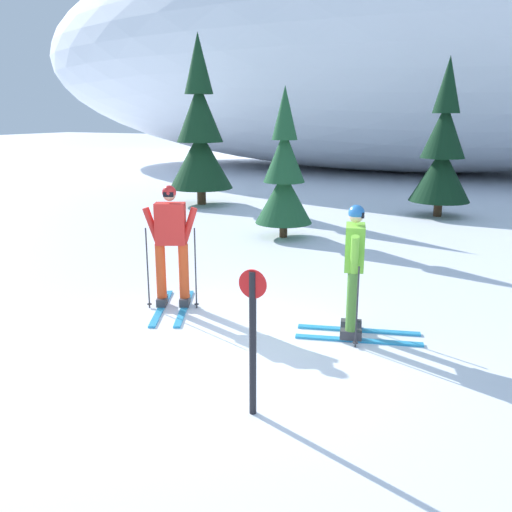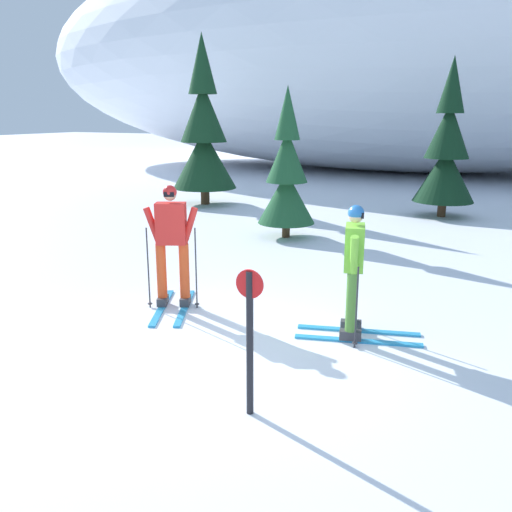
{
  "view_description": "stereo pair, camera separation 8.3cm",
  "coord_description": "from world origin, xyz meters",
  "px_view_note": "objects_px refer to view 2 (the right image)",
  "views": [
    {
      "loc": [
        2.79,
        -5.42,
        2.88
      ],
      "look_at": [
        -0.34,
        1.21,
        0.95
      ],
      "focal_mm": 38.35,
      "sensor_mm": 36.0,
      "label": 1
    },
    {
      "loc": [
        2.87,
        -5.38,
        2.88
      ],
      "look_at": [
        -0.34,
        1.21,
        0.95
      ],
      "focal_mm": 38.35,
      "sensor_mm": 36.0,
      "label": 2
    }
  ],
  "objects_px": {
    "pine_tree_center": "(447,152)",
    "trail_marker_post": "(250,334)",
    "pine_tree_center_left": "(287,176)",
    "skier_red_jacket": "(172,243)",
    "skier_lime_jacket": "(354,269)",
    "pine_tree_far_left": "(204,135)"
  },
  "relations": [
    {
      "from": "pine_tree_center",
      "to": "trail_marker_post",
      "type": "height_order",
      "value": "pine_tree_center"
    },
    {
      "from": "pine_tree_center_left",
      "to": "pine_tree_center",
      "type": "height_order",
      "value": "pine_tree_center"
    },
    {
      "from": "skier_red_jacket",
      "to": "skier_lime_jacket",
      "type": "distance_m",
      "value": 2.77
    },
    {
      "from": "pine_tree_far_left",
      "to": "pine_tree_center",
      "type": "xyz_separation_m",
      "value": [
        7.22,
        1.05,
        -0.37
      ]
    },
    {
      "from": "trail_marker_post",
      "to": "skier_lime_jacket",
      "type": "bearing_deg",
      "value": 81.36
    },
    {
      "from": "skier_lime_jacket",
      "to": "pine_tree_center_left",
      "type": "bearing_deg",
      "value": 121.17
    },
    {
      "from": "pine_tree_center_left",
      "to": "skier_red_jacket",
      "type": "bearing_deg",
      "value": -86.25
    },
    {
      "from": "skier_red_jacket",
      "to": "skier_lime_jacket",
      "type": "xyz_separation_m",
      "value": [
        2.77,
        0.06,
        -0.06
      ]
    },
    {
      "from": "pine_tree_far_left",
      "to": "skier_red_jacket",
      "type": "bearing_deg",
      "value": -61.74
    },
    {
      "from": "skier_red_jacket",
      "to": "pine_tree_center",
      "type": "bearing_deg",
      "value": 74.74
    },
    {
      "from": "pine_tree_far_left",
      "to": "trail_marker_post",
      "type": "distance_m",
      "value": 12.95
    },
    {
      "from": "trail_marker_post",
      "to": "pine_tree_far_left",
      "type": "bearing_deg",
      "value": 123.03
    },
    {
      "from": "skier_red_jacket",
      "to": "skier_lime_jacket",
      "type": "height_order",
      "value": "skier_red_jacket"
    },
    {
      "from": "pine_tree_center_left",
      "to": "pine_tree_center",
      "type": "distance_m",
      "value": 5.32
    },
    {
      "from": "pine_tree_center",
      "to": "trail_marker_post",
      "type": "xyz_separation_m",
      "value": [
        -0.2,
        -11.85,
        -0.99
      ]
    },
    {
      "from": "skier_lime_jacket",
      "to": "pine_tree_far_left",
      "type": "distance_m",
      "value": 11.32
    },
    {
      "from": "pine_tree_center_left",
      "to": "skier_lime_jacket",
      "type": "bearing_deg",
      "value": -58.83
    },
    {
      "from": "pine_tree_center",
      "to": "trail_marker_post",
      "type": "distance_m",
      "value": 11.89
    },
    {
      "from": "pine_tree_center",
      "to": "trail_marker_post",
      "type": "relative_size",
      "value": 2.96
    },
    {
      "from": "skier_red_jacket",
      "to": "pine_tree_far_left",
      "type": "relative_size",
      "value": 0.35
    },
    {
      "from": "skier_red_jacket",
      "to": "pine_tree_center",
      "type": "xyz_separation_m",
      "value": [
        2.62,
        9.6,
        0.84
      ]
    },
    {
      "from": "trail_marker_post",
      "to": "pine_tree_center_left",
      "type": "bearing_deg",
      "value": 110.35
    }
  ]
}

